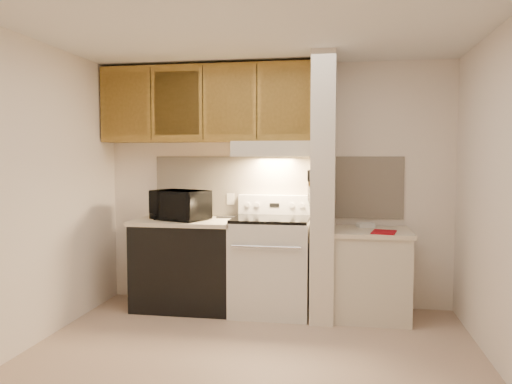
# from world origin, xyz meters

# --- Properties ---
(floor) EXTENTS (3.60, 3.60, 0.00)m
(floor) POSITION_xyz_m (0.00, 0.00, 0.00)
(floor) COLOR tan
(floor) RESTS_ON ground
(ceiling) EXTENTS (3.60, 3.60, 0.00)m
(ceiling) POSITION_xyz_m (0.00, 0.00, 2.50)
(ceiling) COLOR white
(ceiling) RESTS_ON wall_back
(wall_back) EXTENTS (3.60, 2.50, 0.02)m
(wall_back) POSITION_xyz_m (0.00, 1.50, 1.25)
(wall_back) COLOR white
(wall_back) RESTS_ON floor
(wall_left) EXTENTS (0.02, 3.00, 2.50)m
(wall_left) POSITION_xyz_m (-1.80, 0.00, 1.25)
(wall_left) COLOR white
(wall_left) RESTS_ON floor
(wall_right) EXTENTS (0.02, 3.00, 2.50)m
(wall_right) POSITION_xyz_m (1.80, 0.00, 1.25)
(wall_right) COLOR white
(wall_right) RESTS_ON floor
(backsplash) EXTENTS (2.60, 0.02, 0.63)m
(backsplash) POSITION_xyz_m (0.00, 1.49, 1.24)
(backsplash) COLOR #F2E2C8
(backsplash) RESTS_ON wall_back
(range_body) EXTENTS (0.76, 0.65, 0.92)m
(range_body) POSITION_xyz_m (0.00, 1.16, 0.46)
(range_body) COLOR silver
(range_body) RESTS_ON floor
(oven_window) EXTENTS (0.50, 0.01, 0.30)m
(oven_window) POSITION_xyz_m (0.00, 0.84, 0.50)
(oven_window) COLOR black
(oven_window) RESTS_ON range_body
(oven_handle) EXTENTS (0.65, 0.02, 0.02)m
(oven_handle) POSITION_xyz_m (0.00, 0.80, 0.72)
(oven_handle) COLOR silver
(oven_handle) RESTS_ON range_body
(cooktop) EXTENTS (0.74, 0.64, 0.03)m
(cooktop) POSITION_xyz_m (0.00, 1.16, 0.94)
(cooktop) COLOR black
(cooktop) RESTS_ON range_body
(range_backguard) EXTENTS (0.76, 0.08, 0.20)m
(range_backguard) POSITION_xyz_m (0.00, 1.44, 1.05)
(range_backguard) COLOR silver
(range_backguard) RESTS_ON range_body
(range_display) EXTENTS (0.10, 0.01, 0.04)m
(range_display) POSITION_xyz_m (0.00, 1.40, 1.05)
(range_display) COLOR black
(range_display) RESTS_ON range_backguard
(range_knob_left_outer) EXTENTS (0.05, 0.02, 0.05)m
(range_knob_left_outer) POSITION_xyz_m (-0.28, 1.40, 1.05)
(range_knob_left_outer) COLOR silver
(range_knob_left_outer) RESTS_ON range_backguard
(range_knob_left_inner) EXTENTS (0.05, 0.02, 0.05)m
(range_knob_left_inner) POSITION_xyz_m (-0.18, 1.40, 1.05)
(range_knob_left_inner) COLOR silver
(range_knob_left_inner) RESTS_ON range_backguard
(range_knob_right_inner) EXTENTS (0.05, 0.02, 0.05)m
(range_knob_right_inner) POSITION_xyz_m (0.18, 1.40, 1.05)
(range_knob_right_inner) COLOR silver
(range_knob_right_inner) RESTS_ON range_backguard
(range_knob_right_outer) EXTENTS (0.05, 0.02, 0.05)m
(range_knob_right_outer) POSITION_xyz_m (0.28, 1.40, 1.05)
(range_knob_right_outer) COLOR silver
(range_knob_right_outer) RESTS_ON range_backguard
(dishwasher_front) EXTENTS (1.00, 0.63, 0.87)m
(dishwasher_front) POSITION_xyz_m (-0.88, 1.17, 0.43)
(dishwasher_front) COLOR black
(dishwasher_front) RESTS_ON floor
(left_countertop) EXTENTS (1.04, 0.67, 0.04)m
(left_countertop) POSITION_xyz_m (-0.88, 1.17, 0.89)
(left_countertop) COLOR beige
(left_countertop) RESTS_ON dishwasher_front
(spoon_rest) EXTENTS (0.25, 0.11, 0.02)m
(spoon_rest) POSITION_xyz_m (-0.48, 1.36, 0.92)
(spoon_rest) COLOR black
(spoon_rest) RESTS_ON left_countertop
(teal_jar) EXTENTS (0.13, 0.13, 0.11)m
(teal_jar) POSITION_xyz_m (-0.99, 1.39, 0.97)
(teal_jar) COLOR #256B6C
(teal_jar) RESTS_ON left_countertop
(outlet) EXTENTS (0.08, 0.01, 0.12)m
(outlet) POSITION_xyz_m (-0.48, 1.48, 1.10)
(outlet) COLOR beige
(outlet) RESTS_ON backsplash
(microwave) EXTENTS (0.64, 0.54, 0.30)m
(microwave) POSITION_xyz_m (-0.93, 1.15, 1.06)
(microwave) COLOR black
(microwave) RESTS_ON left_countertop
(partition_pillar) EXTENTS (0.22, 0.70, 2.50)m
(partition_pillar) POSITION_xyz_m (0.51, 1.15, 1.25)
(partition_pillar) COLOR silver
(partition_pillar) RESTS_ON floor
(pillar_trim) EXTENTS (0.01, 0.70, 0.04)m
(pillar_trim) POSITION_xyz_m (0.39, 1.15, 1.30)
(pillar_trim) COLOR olive
(pillar_trim) RESTS_ON partition_pillar
(knife_strip) EXTENTS (0.02, 0.42, 0.04)m
(knife_strip) POSITION_xyz_m (0.39, 1.10, 1.32)
(knife_strip) COLOR black
(knife_strip) RESTS_ON partition_pillar
(knife_blade_a) EXTENTS (0.01, 0.03, 0.16)m
(knife_blade_a) POSITION_xyz_m (0.38, 0.94, 1.22)
(knife_blade_a) COLOR silver
(knife_blade_a) RESTS_ON knife_strip
(knife_handle_a) EXTENTS (0.02, 0.02, 0.10)m
(knife_handle_a) POSITION_xyz_m (0.38, 0.95, 1.37)
(knife_handle_a) COLOR black
(knife_handle_a) RESTS_ON knife_strip
(knife_blade_b) EXTENTS (0.01, 0.04, 0.18)m
(knife_blade_b) POSITION_xyz_m (0.38, 1.03, 1.21)
(knife_blade_b) COLOR silver
(knife_blade_b) RESTS_ON knife_strip
(knife_handle_b) EXTENTS (0.02, 0.02, 0.10)m
(knife_handle_b) POSITION_xyz_m (0.38, 1.02, 1.37)
(knife_handle_b) COLOR black
(knife_handle_b) RESTS_ON knife_strip
(knife_blade_c) EXTENTS (0.01, 0.04, 0.20)m
(knife_blade_c) POSITION_xyz_m (0.38, 1.10, 1.20)
(knife_blade_c) COLOR silver
(knife_blade_c) RESTS_ON knife_strip
(knife_handle_c) EXTENTS (0.02, 0.02, 0.10)m
(knife_handle_c) POSITION_xyz_m (0.38, 1.09, 1.37)
(knife_handle_c) COLOR black
(knife_handle_c) RESTS_ON knife_strip
(knife_blade_d) EXTENTS (0.01, 0.04, 0.16)m
(knife_blade_d) POSITION_xyz_m (0.38, 1.18, 1.22)
(knife_blade_d) COLOR silver
(knife_blade_d) RESTS_ON knife_strip
(knife_handle_d) EXTENTS (0.02, 0.02, 0.10)m
(knife_handle_d) POSITION_xyz_m (0.38, 1.17, 1.37)
(knife_handle_d) COLOR black
(knife_handle_d) RESTS_ON knife_strip
(knife_blade_e) EXTENTS (0.01, 0.04, 0.18)m
(knife_blade_e) POSITION_xyz_m (0.38, 1.25, 1.21)
(knife_blade_e) COLOR silver
(knife_blade_e) RESTS_ON knife_strip
(knife_handle_e) EXTENTS (0.02, 0.02, 0.10)m
(knife_handle_e) POSITION_xyz_m (0.38, 1.25, 1.37)
(knife_handle_e) COLOR black
(knife_handle_e) RESTS_ON knife_strip
(oven_mitt) EXTENTS (0.03, 0.09, 0.21)m
(oven_mitt) POSITION_xyz_m (0.38, 1.32, 1.16)
(oven_mitt) COLOR gray
(oven_mitt) RESTS_ON partition_pillar
(right_cab_base) EXTENTS (0.70, 0.60, 0.81)m
(right_cab_base) POSITION_xyz_m (0.97, 1.15, 0.40)
(right_cab_base) COLOR beige
(right_cab_base) RESTS_ON floor
(right_countertop) EXTENTS (0.74, 0.64, 0.04)m
(right_countertop) POSITION_xyz_m (0.97, 1.15, 0.83)
(right_countertop) COLOR beige
(right_countertop) RESTS_ON right_cab_base
(red_folder) EXTENTS (0.26, 0.32, 0.01)m
(red_folder) POSITION_xyz_m (1.07, 1.00, 0.85)
(red_folder) COLOR maroon
(red_folder) RESTS_ON right_countertop
(white_box) EXTENTS (0.18, 0.15, 0.04)m
(white_box) POSITION_xyz_m (0.92, 1.33, 0.87)
(white_box) COLOR white
(white_box) RESTS_ON right_countertop
(range_hood) EXTENTS (0.78, 0.44, 0.15)m
(range_hood) POSITION_xyz_m (0.00, 1.28, 1.62)
(range_hood) COLOR beige
(range_hood) RESTS_ON upper_cabinets
(hood_lip) EXTENTS (0.78, 0.04, 0.06)m
(hood_lip) POSITION_xyz_m (0.00, 1.07, 1.58)
(hood_lip) COLOR beige
(hood_lip) RESTS_ON range_hood
(upper_cabinets) EXTENTS (2.18, 0.33, 0.77)m
(upper_cabinets) POSITION_xyz_m (-0.69, 1.32, 2.08)
(upper_cabinets) COLOR olive
(upper_cabinets) RESTS_ON wall_back
(cab_door_a) EXTENTS (0.46, 0.01, 0.63)m
(cab_door_a) POSITION_xyz_m (-1.51, 1.17, 2.08)
(cab_door_a) COLOR olive
(cab_door_a) RESTS_ON upper_cabinets
(cab_gap_a) EXTENTS (0.01, 0.01, 0.73)m
(cab_gap_a) POSITION_xyz_m (-1.23, 1.16, 2.08)
(cab_gap_a) COLOR black
(cab_gap_a) RESTS_ON upper_cabinets
(cab_door_b) EXTENTS (0.46, 0.01, 0.63)m
(cab_door_b) POSITION_xyz_m (-0.96, 1.17, 2.08)
(cab_door_b) COLOR olive
(cab_door_b) RESTS_ON upper_cabinets
(cab_gap_b) EXTENTS (0.01, 0.01, 0.73)m
(cab_gap_b) POSITION_xyz_m (-0.69, 1.16, 2.08)
(cab_gap_b) COLOR black
(cab_gap_b) RESTS_ON upper_cabinets
(cab_door_c) EXTENTS (0.46, 0.01, 0.63)m
(cab_door_c) POSITION_xyz_m (-0.42, 1.17, 2.08)
(cab_door_c) COLOR olive
(cab_door_c) RESTS_ON upper_cabinets
(cab_gap_c) EXTENTS (0.01, 0.01, 0.73)m
(cab_gap_c) POSITION_xyz_m (-0.14, 1.16, 2.08)
(cab_gap_c) COLOR black
(cab_gap_c) RESTS_ON upper_cabinets
(cab_door_d) EXTENTS (0.46, 0.01, 0.63)m
(cab_door_d) POSITION_xyz_m (0.13, 1.17, 2.08)
(cab_door_d) COLOR olive
(cab_door_d) RESTS_ON upper_cabinets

